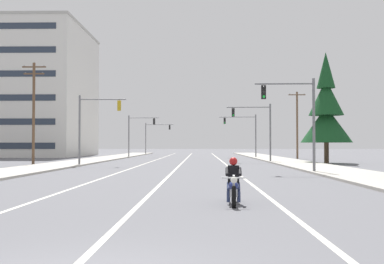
% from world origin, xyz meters
% --- Properties ---
extents(lane_stripe_center, '(0.16, 100.00, 0.01)m').
position_xyz_m(lane_stripe_center, '(-0.29, 45.00, 0.00)').
color(lane_stripe_center, beige).
rests_on(lane_stripe_center, ground).
extents(lane_stripe_left, '(0.16, 100.00, 0.01)m').
position_xyz_m(lane_stripe_left, '(-3.84, 45.00, 0.00)').
color(lane_stripe_left, beige).
rests_on(lane_stripe_left, ground).
extents(lane_stripe_right, '(0.16, 100.00, 0.01)m').
position_xyz_m(lane_stripe_right, '(4.00, 45.00, 0.00)').
color(lane_stripe_right, beige).
rests_on(lane_stripe_right, ground).
extents(sidewalk_kerb_right, '(4.40, 110.00, 0.14)m').
position_xyz_m(sidewalk_kerb_right, '(10.87, 40.00, 0.07)').
color(sidewalk_kerb_right, '#ADA89E').
rests_on(sidewalk_kerb_right, ground).
extents(sidewalk_kerb_left, '(4.40, 110.00, 0.14)m').
position_xyz_m(sidewalk_kerb_left, '(-10.87, 40.00, 0.07)').
color(sidewalk_kerb_left, '#ADA89E').
rests_on(sidewalk_kerb_left, ground).
extents(motorcycle_with_rider, '(0.70, 2.19, 1.46)m').
position_xyz_m(motorcycle_with_rider, '(2.64, 8.39, 0.59)').
color(motorcycle_with_rider, black).
rests_on(motorcycle_with_rider, ground).
extents(traffic_signal_near_right, '(3.92, 0.37, 6.20)m').
position_xyz_m(traffic_signal_near_right, '(7.91, 24.33, 4.04)').
color(traffic_signal_near_right, slate).
rests_on(traffic_signal_near_right, ground).
extents(traffic_signal_near_left, '(4.15, 0.52, 6.20)m').
position_xyz_m(traffic_signal_near_left, '(-7.85, 34.56, 4.05)').
color(traffic_signal_near_left, slate).
rests_on(traffic_signal_near_left, ground).
extents(traffic_signal_mid_right, '(4.70, 0.37, 6.20)m').
position_xyz_m(traffic_signal_mid_right, '(7.66, 43.36, 4.09)').
color(traffic_signal_mid_right, slate).
rests_on(traffic_signal_mid_right, ground).
extents(traffic_signal_mid_left, '(4.52, 0.38, 6.20)m').
position_xyz_m(traffic_signal_mid_left, '(-7.77, 62.79, 4.08)').
color(traffic_signal_mid_left, slate).
rests_on(traffic_signal_mid_left, ground).
extents(traffic_signal_far_right, '(5.31, 0.53, 6.20)m').
position_xyz_m(traffic_signal_far_right, '(7.98, 60.90, 4.12)').
color(traffic_signal_far_right, slate).
rests_on(traffic_signal_far_right, ground).
extents(traffic_signal_far_left, '(5.68, 0.37, 6.20)m').
position_xyz_m(traffic_signal_far_left, '(-7.61, 86.00, 4.15)').
color(traffic_signal_far_left, slate).
rests_on(traffic_signal_far_left, ground).
extents(utility_pole_left_near, '(2.26, 0.26, 9.67)m').
position_xyz_m(utility_pole_left_near, '(-14.26, 37.80, 5.20)').
color(utility_pole_left_near, brown).
rests_on(utility_pole_left_near, ground).
extents(utility_pole_right_far, '(2.26, 0.26, 8.89)m').
position_xyz_m(utility_pole_right_far, '(14.41, 55.88, 4.66)').
color(utility_pole_right_far, brown).
rests_on(utility_pole_right_far, ground).
extents(conifer_tree_right_verge_far, '(5.09, 5.09, 11.21)m').
position_xyz_m(conifer_tree_right_verge_far, '(14.22, 40.84, 5.14)').
color(conifer_tree_right_verge_far, '#4C3828').
rests_on(conifer_tree_right_verge_far, ground).
extents(apartment_building_far_left_block, '(20.03, 21.09, 20.97)m').
position_xyz_m(apartment_building_far_left_block, '(-27.31, 70.03, 10.49)').
color(apartment_building_far_left_block, silver).
rests_on(apartment_building_far_left_block, ground).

